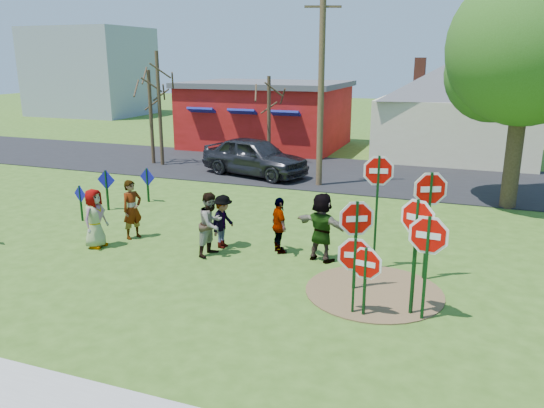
{
  "coord_description": "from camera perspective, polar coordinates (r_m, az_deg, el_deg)",
  "views": [
    {
      "loc": [
        6.25,
        -12.5,
        5.29
      ],
      "look_at": [
        0.95,
        1.7,
        1.1
      ],
      "focal_mm": 35.0,
      "sensor_mm": 36.0,
      "label": 1
    }
  ],
  "objects": [
    {
      "name": "blue_diamond_c",
      "position": [
        19.73,
        -17.37,
        1.94
      ],
      "size": [
        0.72,
        0.07,
        1.47
      ],
      "rotation": [
        0.0,
        0.0,
        0.02
      ],
      "color": "black",
      "rests_on": "ground"
    },
    {
      "name": "ground",
      "position": [
        14.94,
        -5.71,
        -5.34
      ],
      "size": [
        120.0,
        120.0,
        0.0
      ],
      "primitive_type": "plane",
      "color": "#355618",
      "rests_on": "ground"
    },
    {
      "name": "bare_tree_mid",
      "position": [
        27.71,
        -12.97,
        10.45
      ],
      "size": [
        1.8,
        1.8,
        4.71
      ],
      "color": "#382819",
      "rests_on": "ground"
    },
    {
      "name": "stop_sign_c",
      "position": [
        11.23,
        15.29,
        -2.79
      ],
      "size": [
        0.97,
        0.44,
        2.68
      ],
      "rotation": [
        0.0,
        0.0,
        -0.42
      ],
      "color": "black",
      "rests_on": "ground"
    },
    {
      "name": "person_c",
      "position": [
        14.61,
        -6.57,
        -2.15
      ],
      "size": [
        0.82,
        0.97,
        1.78
      ],
      "primitive_type": "imported",
      "rotation": [
        0.0,
        0.0,
        1.39
      ],
      "color": "brown",
      "rests_on": "ground"
    },
    {
      "name": "stop_sign_e",
      "position": [
        11.22,
        10.03,
        -6.78
      ],
      "size": [
        0.94,
        0.16,
        1.66
      ],
      "rotation": [
        0.0,
        0.0,
        -0.15
      ],
      "color": "black",
      "rests_on": "ground"
    },
    {
      "name": "leafy_tree",
      "position": [
        20.57,
        25.99,
        14.1
      ],
      "size": [
        5.83,
        5.32,
        8.29
      ],
      "color": "#382819",
      "rests_on": "ground"
    },
    {
      "name": "cream_house",
      "position": [
        30.6,
        19.34,
        10.18
      ],
      "size": [
        9.4,
        9.4,
        6.5
      ],
      "color": "beige",
      "rests_on": "ground"
    },
    {
      "name": "utility_pole",
      "position": [
        22.18,
        5.31,
        12.92
      ],
      "size": [
        1.93,
        0.79,
        8.23
      ],
      "rotation": [
        0.0,
        0.0,
        0.35
      ],
      "color": "#4C3823",
      "rests_on": "ground"
    },
    {
      "name": "person_a",
      "position": [
        15.95,
        -18.52,
        -1.47
      ],
      "size": [
        0.56,
        0.85,
        1.72
      ],
      "primitive_type": "imported",
      "rotation": [
        0.0,
        0.0,
        1.55
      ],
      "color": "#414483",
      "rests_on": "ground"
    },
    {
      "name": "blue_diamond_b",
      "position": [
        18.71,
        -19.9,
        0.52
      ],
      "size": [
        0.58,
        0.17,
        1.23
      ],
      "rotation": [
        0.0,
        0.0,
        -0.26
      ],
      "color": "black",
      "rests_on": "ground"
    },
    {
      "name": "stop_sign_a",
      "position": [
        11.25,
        8.88,
        -5.98
      ],
      "size": [
        0.98,
        0.19,
        1.83
      ],
      "rotation": [
        0.0,
        0.0,
        0.17
      ],
      "color": "black",
      "rests_on": "ground"
    },
    {
      "name": "sidewalk",
      "position": [
        9.73,
        -25.76,
        -18.89
      ],
      "size": [
        22.0,
        1.8,
        0.08
      ],
      "primitive_type": "cube",
      "color": "#9E9E99",
      "rests_on": "ground"
    },
    {
      "name": "blue_diamond_d",
      "position": [
        20.5,
        -13.25,
        2.42
      ],
      "size": [
        0.7,
        0.14,
        1.31
      ],
      "rotation": [
        0.0,
        0.0,
        -0.17
      ],
      "color": "black",
      "rests_on": "ground"
    },
    {
      "name": "distant_building",
      "position": [
        54.6,
        -18.89,
        13.31
      ],
      "size": [
        10.0,
        8.0,
        8.0
      ],
      "primitive_type": "cube",
      "color": "#8C939E",
      "rests_on": "ground"
    },
    {
      "name": "red_building",
      "position": [
        32.85,
        -0.59,
        9.66
      ],
      "size": [
        9.4,
        7.69,
        3.9
      ],
      "color": "maroon",
      "rests_on": "ground"
    },
    {
      "name": "dirt_patch",
      "position": [
        12.77,
        10.91,
        -9.22
      ],
      "size": [
        3.2,
        3.2,
        0.03
      ],
      "primitive_type": "cylinder",
      "color": "brown",
      "rests_on": "ground"
    },
    {
      "name": "suv",
      "position": [
        24.42,
        -1.87,
        5.14
      ],
      "size": [
        5.5,
        3.36,
        1.75
      ],
      "primitive_type": "imported",
      "rotation": [
        0.0,
        0.0,
        1.3
      ],
      "color": "#2B2C30",
      "rests_on": "road"
    },
    {
      "name": "person_b",
      "position": [
        16.43,
        -14.8,
        -0.57
      ],
      "size": [
        0.64,
        0.76,
        1.79
      ],
      "primitive_type": "imported",
      "rotation": [
        0.0,
        0.0,
        1.2
      ],
      "color": "#296968",
      "rests_on": "ground"
    },
    {
      "name": "bare_tree_east",
      "position": [
        26.85,
        -0.33,
        10.28
      ],
      "size": [
        1.8,
        1.8,
        4.43
      ],
      "color": "#382819",
      "rests_on": "ground"
    },
    {
      "name": "person_e",
      "position": [
        14.69,
        0.79,
        -2.33
      ],
      "size": [
        0.89,
        0.97,
        1.6
      ],
      "primitive_type": "imported",
      "rotation": [
        0.0,
        0.0,
        2.25
      ],
      "color": "#4A2C56",
      "rests_on": "ground"
    },
    {
      "name": "stop_sign_g",
      "position": [
        12.28,
        9.05,
        -2.35
      ],
      "size": [
        1.0,
        0.54,
        2.31
      ],
      "rotation": [
        0.0,
        0.0,
        0.49
      ],
      "color": "black",
      "rests_on": "ground"
    },
    {
      "name": "stop_sign_f",
      "position": [
        11.12,
        16.42,
        -4.04
      ],
      "size": [
        1.09,
        0.12,
        2.4
      ],
      "rotation": [
        0.0,
        0.0,
        -0.09
      ],
      "color": "black",
      "rests_on": "ground"
    },
    {
      "name": "stop_sign_b",
      "position": [
        13.43,
        11.32,
        2.21
      ],
      "size": [
        1.0,
        0.28,
        3.11
      ],
      "rotation": [
        0.0,
        0.0,
        0.26
      ],
      "color": "black",
      "rests_on": "ground"
    },
    {
      "name": "stop_sign_d",
      "position": [
        13.1,
        16.61,
        0.54
      ],
      "size": [
        1.02,
        0.48,
        2.85
      ],
      "rotation": [
        0.0,
        0.0,
        0.43
      ],
      "color": "black",
      "rests_on": "ground"
    },
    {
      "name": "bare_tree_west",
      "position": [
        27.15,
        -12.09,
        11.64
      ],
      "size": [
        1.8,
        1.8,
        5.61
      ],
      "color": "#382819",
      "rests_on": "ground"
    },
    {
      "name": "road",
      "position": [
        25.35,
        5.78,
        3.39
      ],
      "size": [
        120.0,
        7.5,
        0.04
      ],
      "primitive_type": "cube",
      "color": "black",
      "rests_on": "ground"
    },
    {
      "name": "person_d",
      "position": [
        15.18,
        -5.31,
        -1.89
      ],
      "size": [
        0.65,
        1.04,
        1.56
      ],
      "primitive_type": "imported",
      "rotation": [
        0.0,
        0.0,
        1.5
      ],
      "color": "#34353A",
      "rests_on": "ground"
    },
    {
      "name": "person_f",
      "position": [
        14.16,
        5.39,
        -2.49
      ],
      "size": [
        1.83,
        1.04,
        1.88
      ],
      "primitive_type": "imported",
      "rotation": [
        0.0,
        0.0,
        2.85
      ],
      "color": "#1F5736",
      "rests_on": "ground"
    }
  ]
}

